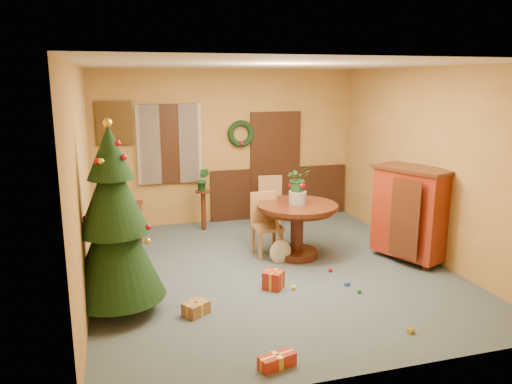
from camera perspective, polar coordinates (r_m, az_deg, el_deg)
name	(u,v)px	position (r m, az deg, el deg)	size (l,w,h in m)	color
room_envelope	(239,164)	(9.62, -2.01, 3.22)	(5.50, 5.50, 5.50)	#384751
dining_table	(297,220)	(7.70, 4.72, -3.22)	(1.24, 1.24, 0.85)	black
urn	(298,198)	(7.61, 4.77, -0.66)	(0.27, 0.27, 0.20)	slate
centerpiece_plant	(298,178)	(7.55, 4.81, 1.56)	(0.36, 0.31, 0.40)	#1E4C23
chair_near	(266,222)	(7.84, 1.11, -3.40)	(0.44, 0.44, 0.99)	#915E3A
chair_far	(269,199)	(9.26, 1.46, -0.80)	(0.47, 0.47, 1.00)	#915E3A
guitar	(281,237)	(7.52, 2.83, -5.15)	(0.34, 0.16, 0.80)	beige
plant_stand	(203,206)	(9.15, -6.03, -1.56)	(0.28, 0.28, 0.73)	black
stand_plant	(203,179)	(9.04, -6.11, 1.44)	(0.23, 0.19, 0.42)	#19471E
christmas_tree	(114,224)	(5.96, -15.90, -3.53)	(1.11, 1.11, 2.30)	#382111
writing_desk	(114,215)	(8.35, -15.89, -2.54)	(0.94, 0.62, 0.77)	black
sideboard	(411,211)	(7.86, 17.31, -2.11)	(0.98, 1.26, 1.44)	#62240B
gift_a	(196,308)	(6.07, -6.87, -13.05)	(0.35, 0.33, 0.16)	brown
gift_b	(273,280)	(6.70, 2.00, -10.00)	(0.33, 0.33, 0.24)	#9C2614
gift_c	(118,278)	(7.14, -15.49, -9.45)	(0.30, 0.29, 0.13)	brown
gift_d	(277,361)	(5.07, 2.42, -18.71)	(0.39, 0.24, 0.13)	#9C2614
toy_a	(347,284)	(6.92, 10.38, -10.29)	(0.08, 0.05, 0.05)	#284FAF
toy_b	(359,291)	(6.73, 11.70, -11.01)	(0.06, 0.06, 0.06)	#217B28
toy_c	(294,288)	(6.71, 4.32, -10.87)	(0.08, 0.05, 0.05)	gold
toy_d	(330,270)	(7.34, 8.50, -8.82)	(0.06, 0.06, 0.06)	#AC0B24
toy_e	(411,331)	(5.91, 17.28, -14.90)	(0.08, 0.05, 0.05)	gold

